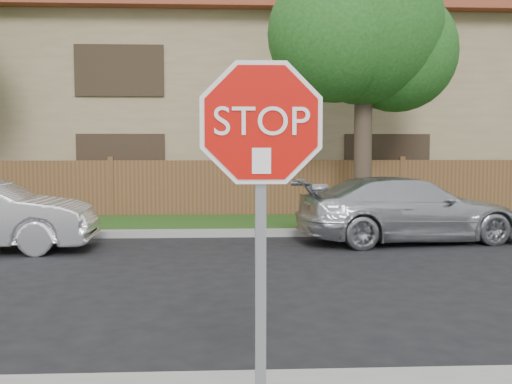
{
  "coord_description": "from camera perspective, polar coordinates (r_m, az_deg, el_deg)",
  "views": [
    {
      "loc": [
        -0.89,
        -4.98,
        2.02
      ],
      "look_at": [
        -0.69,
        -0.9,
        1.7
      ],
      "focal_mm": 42.0,
      "sensor_mm": 36.0,
      "label": 1
    }
  ],
  "objects": [
    {
      "name": "grass_strip",
      "position": [
        14.93,
        0.55,
        -3.03
      ],
      "size": [
        70.0,
        3.0,
        0.12
      ],
      "primitive_type": "cube",
      "color": "#1E4714",
      "rests_on": "ground"
    },
    {
      "name": "apartment_building",
      "position": [
        22.05,
        -0.59,
        8.43
      ],
      "size": [
        35.2,
        9.2,
        7.2
      ],
      "color": "#947A5C",
      "rests_on": "ground"
    },
    {
      "name": "far_curb",
      "position": [
        13.3,
        0.98,
        -3.9
      ],
      "size": [
        70.0,
        0.3,
        0.15
      ],
      "primitive_type": "cube",
      "color": "gray",
      "rests_on": "ground"
    },
    {
      "name": "sedan_right",
      "position": [
        12.88,
        14.29,
        -1.62
      ],
      "size": [
        4.89,
        2.54,
        1.36
      ],
      "primitive_type": "imported",
      "rotation": [
        0.0,
        0.0,
        1.71
      ],
      "color": "#B9BBC1",
      "rests_on": "ground"
    },
    {
      "name": "fence",
      "position": [
        16.45,
        0.21,
        0.25
      ],
      "size": [
        70.0,
        0.12,
        1.6
      ],
      "primitive_type": "cube",
      "color": "brown",
      "rests_on": "ground"
    },
    {
      "name": "stop_sign",
      "position": [
        3.51,
        0.48,
        1.36
      ],
      "size": [
        1.01,
        0.13,
        2.55
      ],
      "color": "gray",
      "rests_on": "sidewalk_near"
    },
    {
      "name": "ground",
      "position": [
        5.45,
        7.06,
        -17.32
      ],
      "size": [
        90.0,
        90.0,
        0.0
      ],
      "primitive_type": "plane",
      "color": "black",
      "rests_on": "ground"
    },
    {
      "name": "tree_mid",
      "position": [
        15.21,
        10.48,
        15.25
      ],
      "size": [
        4.8,
        3.9,
        7.35
      ],
      "color": "#382B21",
      "rests_on": "ground"
    }
  ]
}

